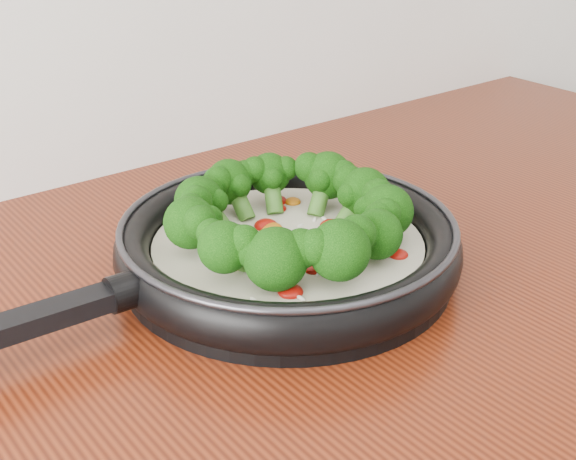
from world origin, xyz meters
TOP-DOWN VIEW (x-y plane):
  - skillet at (-0.05, 1.12)m, footprint 0.57×0.38m

SIDE VIEW (x-z plane):
  - skillet at x=-0.05m, z-range 0.89..0.99m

